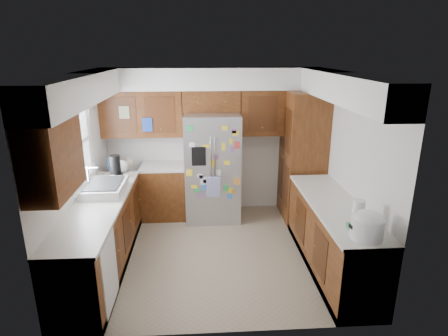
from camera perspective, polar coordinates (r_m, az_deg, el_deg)
The scene contains 12 objects.
floor at distance 5.50m, azimuth -1.28°, elevation -12.69°, with size 3.60×3.60×0.00m, color gray.
room_shell at distance 5.20m, azimuth -2.75°, elevation 7.03°, with size 3.64×3.24×2.52m.
left_counter_run at distance 5.45m, azimuth -15.93°, elevation -8.63°, with size 1.36×3.20×0.92m.
right_counter_run at distance 5.16m, azimuth 16.10°, elevation -10.31°, with size 0.63×2.25×0.92m.
pantry at distance 6.36m, azimuth 11.85°, elevation 1.73°, with size 0.60×0.90×2.15m, color #43210C.
fridge at distance 6.24m, azimuth -1.79°, elevation 0.13°, with size 0.90×0.79×1.80m.
bridge_cabinet at distance 6.23m, azimuth -1.95°, elevation 10.23°, with size 0.96×0.34×0.35m, color #43210C.
fridge_top_items at distance 6.18m, azimuth -3.39°, elevation 12.89°, with size 0.76×0.29×0.27m.
sink_assembly at distance 5.33m, azimuth -17.73°, elevation -2.87°, with size 0.52×0.70×0.37m.
left_counter_clutter at distance 5.97m, azimuth -15.92°, elevation 0.12°, with size 0.39×0.83×0.38m.
rice_cooker at distance 4.13m, azimuth 20.97°, elevation -8.02°, with size 0.34×0.33×0.29m.
paper_towel at distance 4.39m, azimuth 19.77°, elevation -6.40°, with size 0.13×0.13×0.29m, color white.
Camera 1 is at (-0.18, -4.74, 2.78)m, focal length 30.00 mm.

